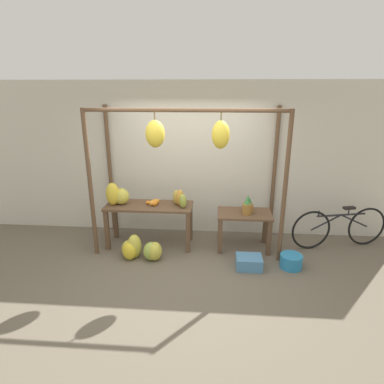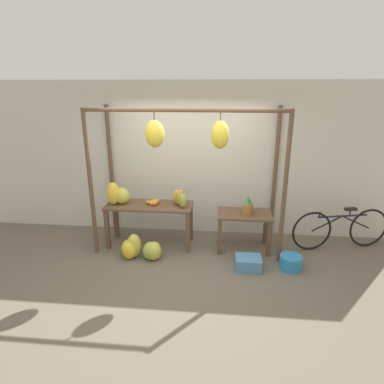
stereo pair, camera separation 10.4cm
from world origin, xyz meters
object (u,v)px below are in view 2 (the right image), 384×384
at_px(papaya_pile, 180,199).
at_px(banana_pile_ground_left, 131,248).
at_px(banana_pile_ground_right, 153,251).
at_px(blue_bucket, 291,262).
at_px(banana_pile_on_table, 117,195).
at_px(parked_bicycle, 341,229).
at_px(pineapple_cluster, 248,207).
at_px(orange_pile, 154,202).
at_px(fruit_crate_white, 248,263).

bearing_deg(papaya_pile, banana_pile_ground_left, -148.66).
bearing_deg(banana_pile_ground_right, papaya_pile, 52.67).
bearing_deg(banana_pile_ground_right, blue_bucket, -1.72).
distance_m(banana_pile_on_table, parked_bicycle, 3.87).
bearing_deg(pineapple_cluster, blue_bucket, -41.95).
height_order(banana_pile_on_table, parked_bicycle, banana_pile_on_table).
relative_size(orange_pile, blue_bucket, 0.66).
relative_size(orange_pile, papaya_pile, 0.61).
height_order(pineapple_cluster, parked_bicycle, pineapple_cluster).
xyz_separation_m(orange_pile, parked_bicycle, (3.20, 0.16, -0.43)).
height_order(fruit_crate_white, blue_bucket, blue_bucket).
bearing_deg(orange_pile, blue_bucket, -15.23).
bearing_deg(parked_bicycle, blue_bucket, -141.27).
distance_m(pineapple_cluster, fruit_crate_white, 0.94).
bearing_deg(banana_pile_on_table, papaya_pile, 0.02).
bearing_deg(orange_pile, banana_pile_ground_left, -121.70).
relative_size(pineapple_cluster, parked_bicycle, 0.18).
bearing_deg(banana_pile_on_table, fruit_crate_white, -16.17).
bearing_deg(banana_pile_on_table, orange_pile, 2.67).
height_order(orange_pile, banana_pile_ground_left, orange_pile).
distance_m(orange_pile, fruit_crate_white, 1.86).
distance_m(orange_pile, pineapple_cluster, 1.59).
xyz_separation_m(pineapple_cluster, parked_bicycle, (1.61, 0.18, -0.41)).
height_order(pineapple_cluster, fruit_crate_white, pineapple_cluster).
relative_size(banana_pile_on_table, blue_bucket, 1.21).
bearing_deg(banana_pile_ground_left, blue_bucket, -2.59).
bearing_deg(papaya_pile, banana_pile_on_table, -179.98).
relative_size(banana_pile_on_table, parked_bicycle, 0.24).
distance_m(orange_pile, banana_pile_ground_right, 0.84).
bearing_deg(papaya_pile, parked_bicycle, 3.95).
bearing_deg(papaya_pile, blue_bucket, -18.07).
distance_m(banana_pile_on_table, pineapple_cluster, 2.22).
relative_size(pineapple_cluster, papaya_pile, 0.85).
bearing_deg(blue_bucket, papaya_pile, 161.93).
height_order(banana_pile_ground_right, fruit_crate_white, banana_pile_ground_right).
bearing_deg(banana_pile_ground_right, parked_bicycle, 12.68).
bearing_deg(pineapple_cluster, orange_pile, 179.11).
relative_size(orange_pile, pineapple_cluster, 0.71).
height_order(banana_pile_on_table, orange_pile, banana_pile_on_table).
relative_size(banana_pile_ground_left, fruit_crate_white, 1.07).
height_order(banana_pile_ground_right, parked_bicycle, parked_bicycle).
bearing_deg(blue_bucket, banana_pile_on_table, 168.56).
height_order(banana_pile_ground_left, parked_bicycle, parked_bicycle).
relative_size(pineapple_cluster, banana_pile_ground_left, 0.74).
distance_m(banana_pile_on_table, blue_bucket, 3.04).
bearing_deg(banana_pile_ground_left, banana_pile_on_table, 124.76).
bearing_deg(banana_pile_on_table, parked_bicycle, 2.84).
bearing_deg(fruit_crate_white, pineapple_cluster, 90.08).
bearing_deg(pineapple_cluster, parked_bicycle, 6.55).
height_order(pineapple_cluster, banana_pile_ground_right, pineapple_cluster).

